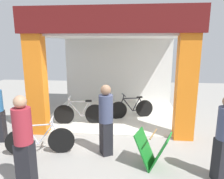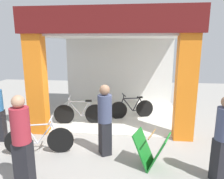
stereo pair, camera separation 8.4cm
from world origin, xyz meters
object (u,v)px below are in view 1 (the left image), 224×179
at_px(bicycle_parked_0, 40,140).
at_px(pedestrian_1, 224,138).
at_px(pedestrian_2, 24,144).
at_px(pedestrian_0, 106,119).
at_px(sandwich_board_sign, 153,150).
at_px(bicycle_inside_1, 80,113).
at_px(bicycle_inside_0, 132,109).

height_order(bicycle_parked_0, pedestrian_1, pedestrian_1).
xyz_separation_m(bicycle_parked_0, pedestrian_1, (3.87, -0.60, 0.51)).
bearing_deg(pedestrian_2, pedestrian_0, 48.40).
bearing_deg(sandwich_board_sign, bicycle_parked_0, 174.02).
relative_size(bicycle_inside_1, pedestrian_2, 0.93).
height_order(bicycle_inside_1, sandwich_board_sign, bicycle_inside_1).
bearing_deg(pedestrian_1, bicycle_inside_0, 117.73).
bearing_deg(bicycle_inside_1, bicycle_parked_0, -103.19).
bearing_deg(bicycle_inside_1, pedestrian_1, -37.04).
distance_m(bicycle_inside_1, sandwich_board_sign, 3.10).
relative_size(sandwich_board_sign, pedestrian_1, 0.50).
bearing_deg(sandwich_board_sign, pedestrian_0, 157.21).
distance_m(bicycle_parked_0, pedestrian_1, 3.95).
bearing_deg(bicycle_inside_1, bicycle_inside_0, 23.34).
bearing_deg(bicycle_parked_0, pedestrian_2, -76.12).
bearing_deg(pedestrian_0, sandwich_board_sign, -22.79).
distance_m(sandwich_board_sign, pedestrian_2, 2.55).
bearing_deg(bicycle_inside_1, pedestrian_2, -92.81).
relative_size(pedestrian_0, pedestrian_2, 0.96).
relative_size(bicycle_parked_0, pedestrian_2, 0.90).
height_order(bicycle_inside_0, pedestrian_1, pedestrian_1).
bearing_deg(pedestrian_1, pedestrian_0, 161.70).
bearing_deg(pedestrian_2, bicycle_inside_1, 87.19).
bearing_deg(sandwich_board_sign, bicycle_inside_0, 98.84).
bearing_deg(pedestrian_0, pedestrian_2, -131.60).
distance_m(bicycle_inside_0, sandwich_board_sign, 3.01).
bearing_deg(sandwich_board_sign, bicycle_inside_1, 133.60).
xyz_separation_m(bicycle_inside_0, sandwich_board_sign, (0.46, -2.97, 0.03)).
relative_size(sandwich_board_sign, pedestrian_0, 0.50).
bearing_deg(bicycle_parked_0, bicycle_inside_1, 76.81).
height_order(pedestrian_0, pedestrian_1, same).
distance_m(pedestrian_0, pedestrian_2, 1.88).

